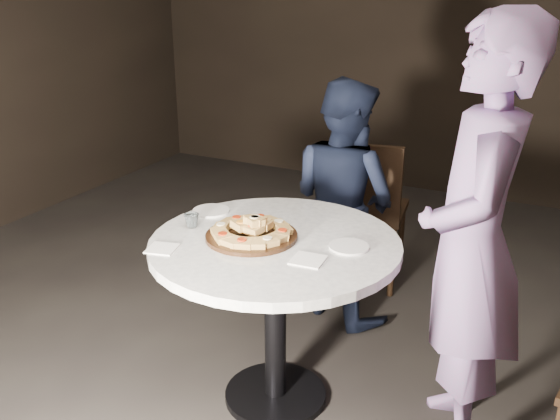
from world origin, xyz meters
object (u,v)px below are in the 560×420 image
at_px(focaccia_pile, 252,229).
at_px(diner_teal, 473,246).
at_px(table, 275,272).
at_px(chair_far, 366,204).
at_px(water_glass, 192,221).
at_px(serving_board, 252,236).
at_px(diner_navy, 343,201).

distance_m(focaccia_pile, diner_teal, 0.96).
bearing_deg(table, diner_teal, 9.42).
xyz_separation_m(focaccia_pile, chair_far, (0.08, 1.37, -0.32)).
bearing_deg(water_glass, chair_far, 73.92).
bearing_deg(focaccia_pile, chair_far, 86.67).
distance_m(water_glass, diner_teal, 1.28).
bearing_deg(water_glass, table, 5.28).
bearing_deg(serving_board, table, 12.18).
bearing_deg(serving_board, chair_far, 86.51).
relative_size(chair_far, diner_teal, 0.54).
bearing_deg(diner_navy, serving_board, 109.08).
xyz_separation_m(serving_board, diner_navy, (0.07, 0.99, -0.14)).
height_order(table, diner_teal, diner_teal).
xyz_separation_m(water_glass, diner_navy, (0.38, 1.01, -0.16)).
bearing_deg(serving_board, diner_navy, 86.07).
bearing_deg(chair_far, focaccia_pile, 78.24).
relative_size(serving_board, focaccia_pile, 1.12).
distance_m(water_glass, chair_far, 1.48).
relative_size(serving_board, diner_teal, 0.22).
bearing_deg(table, water_glass, -174.72).
bearing_deg(water_glass, diner_navy, 69.09).
height_order(water_glass, diner_teal, diner_teal).
bearing_deg(diner_teal, serving_board, -92.80).
distance_m(chair_far, diner_navy, 0.41).
bearing_deg(table, diner_navy, 92.40).
distance_m(table, diner_teal, 0.89).
distance_m(water_glass, diner_navy, 1.09).
bearing_deg(chair_far, diner_navy, 79.23).
distance_m(serving_board, water_glass, 0.32).
bearing_deg(diner_teal, water_glass, -94.50).
bearing_deg(serving_board, diner_teal, 9.74).
height_order(serving_board, diner_teal, diner_teal).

